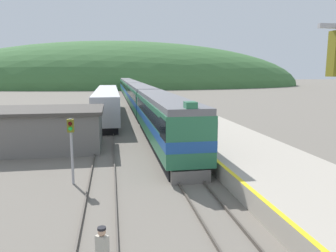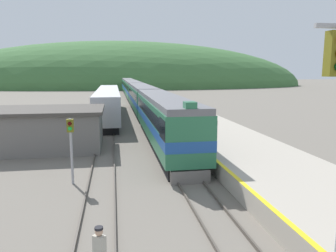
% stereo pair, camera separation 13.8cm
% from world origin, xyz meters
% --- Properties ---
extents(track_main, '(1.52, 180.00, 0.16)m').
position_xyz_m(track_main, '(0.00, 70.00, 0.08)').
color(track_main, '#4C443D').
rests_on(track_main, ground).
extents(track_siding, '(1.52, 180.00, 0.16)m').
position_xyz_m(track_siding, '(-4.93, 70.00, 0.08)').
color(track_siding, '#4C443D').
rests_on(track_siding, ground).
extents(platform, '(6.56, 140.00, 0.99)m').
position_xyz_m(platform, '(4.99, 50.00, 0.49)').
color(platform, '#ADA393').
rests_on(platform, ground).
extents(distant_hills, '(161.54, 72.69, 38.23)m').
position_xyz_m(distant_hills, '(0.00, 143.49, 0.00)').
color(distant_hills, '#3D6B38').
rests_on(distant_hills, ground).
extents(station_shed, '(9.02, 6.77, 3.30)m').
position_xyz_m(station_shed, '(-9.51, 25.16, 1.67)').
color(station_shed, slate).
rests_on(station_shed, ground).
extents(express_train_lead_car, '(2.93, 20.48, 4.59)m').
position_xyz_m(express_train_lead_car, '(0.00, 24.73, 2.31)').
color(express_train_lead_car, black).
rests_on(express_train_lead_car, ground).
extents(carriage_second, '(2.92, 22.48, 4.23)m').
position_xyz_m(carriage_second, '(0.00, 47.33, 2.30)').
color(carriage_second, black).
rests_on(carriage_second, ground).
extents(carriage_third, '(2.92, 22.48, 4.23)m').
position_xyz_m(carriage_third, '(0.00, 70.69, 2.30)').
color(carriage_third, black).
rests_on(carriage_third, ground).
extents(carriage_fourth, '(2.92, 22.48, 4.23)m').
position_xyz_m(carriage_fourth, '(0.00, 94.05, 2.30)').
color(carriage_fourth, black).
rests_on(carriage_fourth, ground).
extents(siding_train, '(2.90, 29.18, 3.82)m').
position_xyz_m(siding_train, '(-4.93, 44.03, 1.97)').
color(siding_train, black).
rests_on(siding_train, ground).
extents(signal_post_siding, '(0.36, 0.42, 3.72)m').
position_xyz_m(signal_post_siding, '(-6.52, 15.92, 2.68)').
color(signal_post_siding, '#9E9EA3').
rests_on(signal_post_siding, ground).
extents(track_worker, '(0.42, 0.40, 1.82)m').
position_xyz_m(track_worker, '(-4.65, 6.68, 1.05)').
color(track_worker, '#2D2D33').
rests_on(track_worker, ground).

